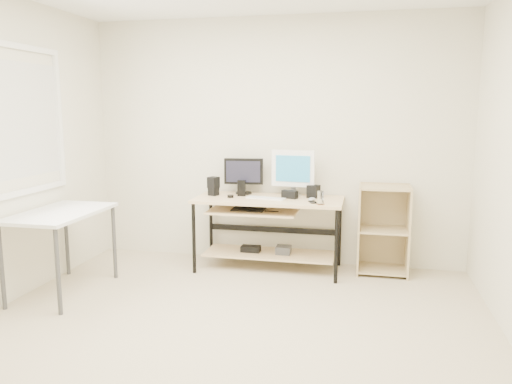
{
  "coord_description": "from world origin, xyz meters",
  "views": [
    {
      "loc": [
        0.95,
        -3.25,
        1.64
      ],
      "look_at": [
        -0.05,
        1.3,
        0.87
      ],
      "focal_mm": 35.0,
      "sensor_mm": 36.0,
      "label": 1
    }
  ],
  "objects_px": {
    "white_imac": "(293,170)",
    "audio_controller": "(242,188)",
    "desk": "(266,218)",
    "black_monitor": "(244,174)",
    "side_table": "(61,220)",
    "shelf_unit": "(383,229)"
  },
  "relations": [
    {
      "from": "desk",
      "to": "black_monitor",
      "type": "xyz_separation_m",
      "value": [
        -0.29,
        0.2,
        0.43
      ]
    },
    {
      "from": "shelf_unit",
      "to": "audio_controller",
      "type": "bearing_deg",
      "value": -176.01
    },
    {
      "from": "shelf_unit",
      "to": "side_table",
      "type": "bearing_deg",
      "value": -156.67
    },
    {
      "from": "white_imac",
      "to": "audio_controller",
      "type": "relative_size",
      "value": 2.89
    },
    {
      "from": "white_imac",
      "to": "audio_controller",
      "type": "xyz_separation_m",
      "value": [
        -0.52,
        -0.1,
        -0.19
      ]
    },
    {
      "from": "black_monitor",
      "to": "white_imac",
      "type": "relative_size",
      "value": 0.87
    },
    {
      "from": "shelf_unit",
      "to": "audio_controller",
      "type": "height_order",
      "value": "audio_controller"
    },
    {
      "from": "shelf_unit",
      "to": "white_imac",
      "type": "xyz_separation_m",
      "value": [
        -0.93,
        -0.0,
        0.58
      ]
    },
    {
      "from": "desk",
      "to": "side_table",
      "type": "height_order",
      "value": "same"
    },
    {
      "from": "side_table",
      "to": "black_monitor",
      "type": "distance_m",
      "value": 1.89
    },
    {
      "from": "desk",
      "to": "shelf_unit",
      "type": "xyz_separation_m",
      "value": [
        1.18,
        0.16,
        -0.09
      ]
    },
    {
      "from": "audio_controller",
      "to": "black_monitor",
      "type": "bearing_deg",
      "value": 91.37
    },
    {
      "from": "white_imac",
      "to": "shelf_unit",
      "type": "bearing_deg",
      "value": 5.29
    },
    {
      "from": "desk",
      "to": "audio_controller",
      "type": "relative_size",
      "value": 9.03
    },
    {
      "from": "black_monitor",
      "to": "audio_controller",
      "type": "distance_m",
      "value": 0.2
    },
    {
      "from": "side_table",
      "to": "black_monitor",
      "type": "xyz_separation_m",
      "value": [
        1.37,
        1.26,
        0.3
      ]
    },
    {
      "from": "side_table",
      "to": "audio_controller",
      "type": "xyz_separation_m",
      "value": [
        1.38,
        1.12,
        0.16
      ]
    },
    {
      "from": "side_table",
      "to": "desk",
      "type": "bearing_deg",
      "value": 32.65
    },
    {
      "from": "shelf_unit",
      "to": "white_imac",
      "type": "relative_size",
      "value": 1.88
    },
    {
      "from": "audio_controller",
      "to": "white_imac",
      "type": "bearing_deg",
      "value": 6.6
    },
    {
      "from": "side_table",
      "to": "white_imac",
      "type": "xyz_separation_m",
      "value": [
        1.9,
        1.22,
        0.36
      ]
    },
    {
      "from": "desk",
      "to": "shelf_unit",
      "type": "relative_size",
      "value": 1.67
    }
  ]
}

